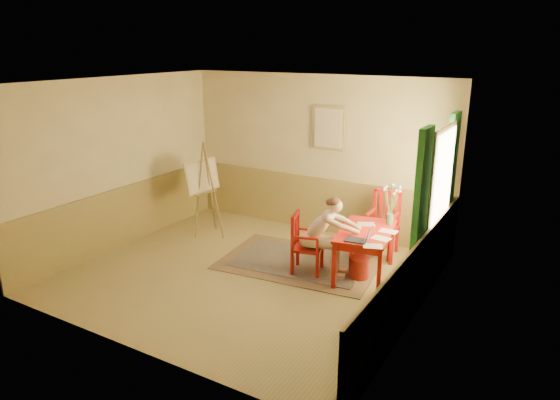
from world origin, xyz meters
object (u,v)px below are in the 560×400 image
Objects in this scene: chair_left at (304,243)px; figure at (324,232)px; table at (366,236)px; laptop at (360,238)px; chair_back at (383,223)px; easel at (203,180)px.

chair_left is 0.76× the size of figure.
laptop is (0.09, -0.45, 0.13)m from table.
laptop is at bearing -16.29° from figure.
laptop is at bearing -78.97° from table.
laptop is (0.15, -1.41, 0.25)m from chair_back.
chair_left is at bearing 172.10° from laptop.
figure reaches higher than table.
easel is (-3.13, 0.23, 0.36)m from table.
laptop is at bearing -11.86° from easel.
chair_left is (-0.83, -0.32, -0.17)m from table.
figure reaches higher than chair_left.
easel is (-2.58, 0.49, 0.33)m from figure.
table is 1.42× the size of chair_left.
figure is at bearing -10.76° from easel.
table is 0.60m from figure.
easel reaches higher than chair_left.
laptop is 0.22× the size of easel.
chair_back reaches higher than chair_left.
chair_back is 2.79× the size of laptop.
chair_back is at bearing 59.31° from chair_left.
chair_left is 2.43m from easel.
table is 3.16m from easel.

